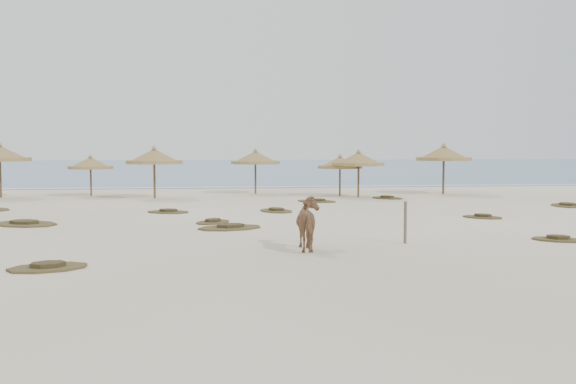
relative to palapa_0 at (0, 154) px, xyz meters
name	(u,v)px	position (x,y,z in m)	size (l,w,h in m)	color
ground	(292,239)	(14.29, -18.43, -2.47)	(160.00, 160.00, 0.00)	beige
ocean	(226,167)	(14.29, 56.57, -2.46)	(200.00, 100.00, 0.01)	#2A5780
foam_line	(245,187)	(14.29, 7.57, -2.46)	(70.00, 0.60, 0.01)	white
palapa_0	(0,154)	(0.00, 0.00, 0.00)	(3.65, 3.65, 3.18)	brown
palapa_1	(91,164)	(4.92, 0.40, -0.57)	(3.19, 3.19, 2.45)	brown
palapa_2	(154,157)	(8.74, -1.60, -0.17)	(3.61, 3.61, 2.96)	brown
palapa_3	(255,158)	(14.62, 1.29, -0.29)	(3.44, 3.44, 2.81)	brown
palapa_4	(340,163)	(19.40, -1.19, -0.54)	(3.15, 3.15, 2.48)	brown
palapa_5	(359,160)	(20.25, -2.30, -0.32)	(3.79, 3.79, 2.76)	brown
palapa_6	(444,154)	(25.99, -0.47, -0.03)	(4.35, 4.35, 3.14)	brown
horse	(311,224)	(14.54, -20.60, -1.73)	(0.79, 1.74, 1.47)	#976A44
fence_post_near	(405,222)	(17.52, -19.76, -1.84)	(0.09, 0.09, 1.25)	brown
scrub_1	(25,223)	(4.99, -13.57, -2.41)	(3.22, 2.94, 0.16)	brown
scrub_2	(213,222)	(11.89, -13.88, -2.41)	(1.79, 1.92, 0.16)	brown
scrub_3	(276,210)	(14.71, -9.88, -2.41)	(1.86, 2.30, 0.16)	brown
scrub_4	(483,217)	(22.73, -13.49, -2.41)	(1.90, 1.88, 0.16)	brown
scrub_5	(567,205)	(29.00, -9.06, -2.41)	(2.07, 2.61, 0.16)	brown
scrub_7	(317,201)	(17.37, -5.09, -2.41)	(2.55, 2.36, 0.16)	brown
scrub_9	(230,227)	(12.47, -15.63, -2.41)	(2.66, 2.15, 0.16)	brown
scrub_10	(387,198)	(21.61, -3.48, -2.41)	(2.14, 2.28, 0.16)	brown
scrub_11	(48,267)	(7.96, -22.61, -2.41)	(2.12, 1.71, 0.16)	brown
scrub_12	(558,239)	(22.35, -19.79, -2.41)	(1.85, 1.67, 0.16)	brown
scrub_13	(168,212)	(9.97, -9.79, -2.41)	(2.22, 1.86, 0.16)	brown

